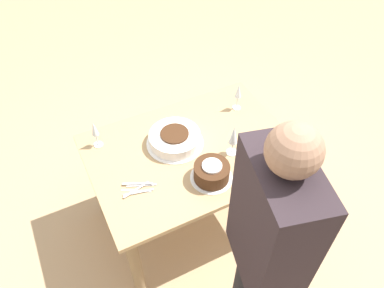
{
  "coord_description": "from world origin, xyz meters",
  "views": [
    {
      "loc": [
        -0.7,
        -1.4,
        2.47
      ],
      "look_at": [
        0.0,
        0.0,
        0.81
      ],
      "focal_mm": 35.0,
      "sensor_mm": 36.0,
      "label": 1
    }
  ],
  "objects_px": {
    "cake_front_chocolate": "(211,172)",
    "wine_glass_extra": "(95,130)",
    "cake_center_white": "(175,139)",
    "wine_glass_far": "(233,136)",
    "person_cutting": "(267,242)",
    "wine_glass_near": "(238,92)"
  },
  "relations": [
    {
      "from": "cake_center_white",
      "to": "wine_glass_extra",
      "type": "distance_m",
      "value": 0.49
    },
    {
      "from": "wine_glass_far",
      "to": "wine_glass_extra",
      "type": "distance_m",
      "value": 0.83
    },
    {
      "from": "cake_center_white",
      "to": "wine_glass_near",
      "type": "distance_m",
      "value": 0.54
    },
    {
      "from": "cake_front_chocolate",
      "to": "wine_glass_far",
      "type": "xyz_separation_m",
      "value": [
        0.21,
        0.12,
        0.09
      ]
    },
    {
      "from": "wine_glass_near",
      "to": "person_cutting",
      "type": "xyz_separation_m",
      "value": [
        -0.51,
        -1.05,
        0.13
      ]
    },
    {
      "from": "wine_glass_far",
      "to": "wine_glass_near",
      "type": "bearing_deg",
      "value": 54.64
    },
    {
      "from": "cake_center_white",
      "to": "cake_front_chocolate",
      "type": "xyz_separation_m",
      "value": [
        0.07,
        -0.35,
        0.01
      ]
    },
    {
      "from": "cake_front_chocolate",
      "to": "person_cutting",
      "type": "bearing_deg",
      "value": -96.06
    },
    {
      "from": "cake_center_white",
      "to": "wine_glass_far",
      "type": "height_order",
      "value": "wine_glass_far"
    },
    {
      "from": "wine_glass_extra",
      "to": "person_cutting",
      "type": "bearing_deg",
      "value": -68.72
    },
    {
      "from": "wine_glass_far",
      "to": "wine_glass_extra",
      "type": "xyz_separation_m",
      "value": [
        -0.71,
        0.43,
        -0.01
      ]
    },
    {
      "from": "cake_front_chocolate",
      "to": "person_cutting",
      "type": "xyz_separation_m",
      "value": [
        -0.06,
        -0.59,
        0.21
      ]
    },
    {
      "from": "cake_center_white",
      "to": "wine_glass_far",
      "type": "relative_size",
      "value": 1.65
    },
    {
      "from": "wine_glass_near",
      "to": "person_cutting",
      "type": "relative_size",
      "value": 0.12
    },
    {
      "from": "cake_center_white",
      "to": "person_cutting",
      "type": "xyz_separation_m",
      "value": [
        0.01,
        -0.94,
        0.23
      ]
    },
    {
      "from": "wine_glass_near",
      "to": "wine_glass_far",
      "type": "xyz_separation_m",
      "value": [
        -0.24,
        -0.34,
        0.01
      ]
    },
    {
      "from": "cake_front_chocolate",
      "to": "wine_glass_extra",
      "type": "distance_m",
      "value": 0.75
    },
    {
      "from": "wine_glass_far",
      "to": "wine_glass_extra",
      "type": "relative_size",
      "value": 1.13
    },
    {
      "from": "wine_glass_near",
      "to": "cake_center_white",
      "type": "bearing_deg",
      "value": -167.54
    },
    {
      "from": "wine_glass_far",
      "to": "person_cutting",
      "type": "xyz_separation_m",
      "value": [
        -0.27,
        -0.71,
        0.12
      ]
    },
    {
      "from": "wine_glass_extra",
      "to": "cake_front_chocolate",
      "type": "bearing_deg",
      "value": -47.29
    },
    {
      "from": "cake_front_chocolate",
      "to": "person_cutting",
      "type": "distance_m",
      "value": 0.63
    }
  ]
}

